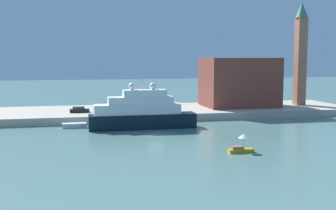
% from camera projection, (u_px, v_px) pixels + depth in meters
% --- Properties ---
extents(ground, '(400.00, 400.00, 0.00)m').
position_uv_depth(ground, '(157.00, 136.00, 82.51)').
color(ground, slate).
extents(quay_dock, '(110.00, 23.23, 1.73)m').
position_uv_depth(quay_dock, '(136.00, 113.00, 109.21)').
color(quay_dock, '#B7AD99').
rests_on(quay_dock, ground).
extents(large_yacht, '(22.02, 4.28, 10.94)m').
position_uv_depth(large_yacht, '(141.00, 113.00, 90.14)').
color(large_yacht, black).
rests_on(large_yacht, ground).
extents(small_motorboat, '(3.97, 1.69, 2.87)m').
position_uv_depth(small_motorboat, '(241.00, 146.00, 67.99)').
color(small_motorboat, '#B7991E').
rests_on(small_motorboat, ground).
extents(work_barge, '(4.99, 1.83, 0.97)m').
position_uv_depth(work_barge, '(74.00, 125.00, 91.46)').
color(work_barge, silver).
rests_on(work_barge, ground).
extents(harbor_building, '(18.42, 13.35, 12.72)m').
position_uv_depth(harbor_building, '(239.00, 82.00, 114.84)').
color(harbor_building, brown).
rests_on(harbor_building, quay_dock).
extents(bell_tower, '(3.32, 3.32, 27.31)m').
position_uv_depth(bell_tower, '(301.00, 50.00, 117.03)').
color(bell_tower, '#9E664C').
rests_on(bell_tower, quay_dock).
extents(parked_car, '(4.55, 1.73, 1.33)m').
position_uv_depth(parked_car, '(79.00, 110.00, 102.66)').
color(parked_car, black).
rests_on(parked_car, quay_dock).
extents(person_figure, '(0.36, 0.36, 1.57)m').
position_uv_depth(person_figure, '(101.00, 111.00, 99.85)').
color(person_figure, '#4C4C4C').
rests_on(person_figure, quay_dock).
extents(mooring_bollard, '(0.54, 0.54, 0.62)m').
position_uv_depth(mooring_bollard, '(155.00, 113.00, 99.74)').
color(mooring_bollard, black).
rests_on(mooring_bollard, quay_dock).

